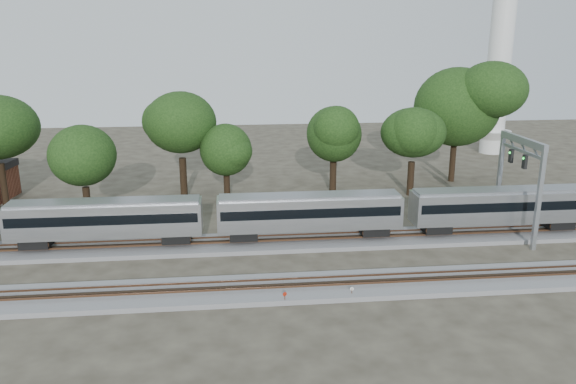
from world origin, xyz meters
name	(u,v)px	position (x,y,z in m)	size (l,w,h in m)	color
ground	(264,271)	(0.00, 0.00, 0.00)	(160.00, 160.00, 0.00)	#383328
track_far	(260,243)	(0.00, 6.00, 0.21)	(160.00, 5.00, 0.73)	slate
track_near	(267,289)	(0.00, -4.00, 0.21)	(160.00, 5.00, 0.73)	slate
train	(311,211)	(4.84, 6.00, 3.17)	(89.05, 3.07, 4.52)	silver
switch_stand_red	(285,297)	(1.13, -6.30, 0.63)	(0.30, 0.14, 0.99)	#512D19
switch_stand_white	(352,291)	(6.21, -5.80, 0.58)	(0.29, 0.05, 0.91)	#512D19
switch_lever	(356,295)	(6.61, -5.58, 0.15)	(0.50, 0.30, 0.30)	#512D19
signal_gantry	(520,165)	(24.87, 6.00, 7.11)	(0.68, 8.02, 9.76)	gray
tree_2	(83,156)	(-17.41, 14.35, 7.19)	(7.33, 7.33, 10.34)	black
tree_3	(181,123)	(-8.13, 22.73, 9.18)	(9.34, 9.34, 13.17)	black
tree_4	(226,150)	(-2.97, 20.61, 6.23)	(6.36, 6.36, 8.96)	black
tree_5	(334,134)	(10.20, 23.54, 7.32)	(7.46, 7.46, 10.52)	black
tree_6	(413,133)	(19.40, 21.19, 7.74)	(7.89, 7.89, 11.12)	black
tree_7	(457,107)	(27.12, 27.28, 9.96)	(10.14, 10.14, 14.29)	black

